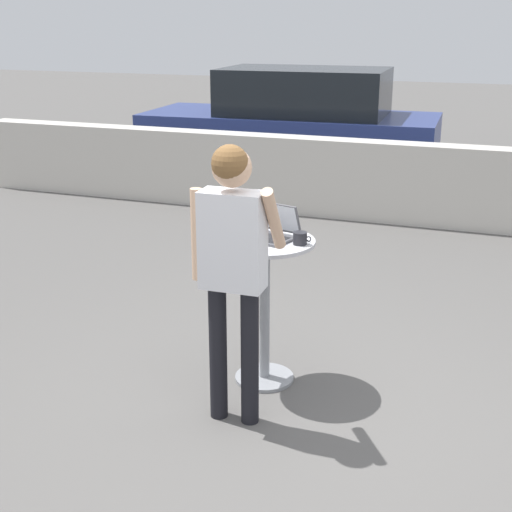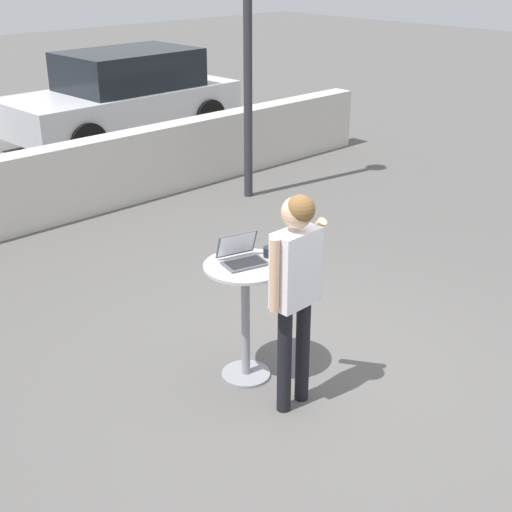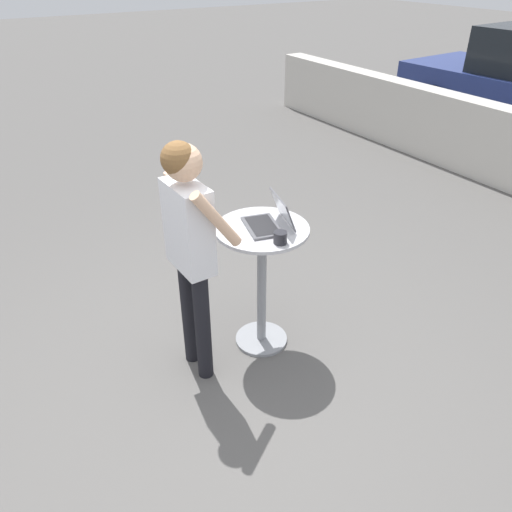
{
  "view_description": "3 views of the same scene",
  "coord_description": "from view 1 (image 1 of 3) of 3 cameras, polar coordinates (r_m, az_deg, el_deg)",
  "views": [
    {
      "loc": [
        1.12,
        -3.7,
        2.4
      ],
      "look_at": [
        -0.36,
        0.36,
        0.94
      ],
      "focal_mm": 50.0,
      "sensor_mm": 36.0,
      "label": 1
    },
    {
      "loc": [
        -3.77,
        -3.25,
        3.32
      ],
      "look_at": [
        -0.49,
        0.21,
        1.23
      ],
      "focal_mm": 50.0,
      "sensor_mm": 36.0,
      "label": 2
    },
    {
      "loc": [
        2.21,
        -1.17,
        2.65
      ],
      "look_at": [
        -0.22,
        0.36,
        0.89
      ],
      "focal_mm": 35.0,
      "sensor_mm": 36.0,
      "label": 3
    }
  ],
  "objects": [
    {
      "name": "laptop",
      "position": [
        4.68,
        1.1,
        2.06
      ],
      "size": [
        0.4,
        0.37,
        0.22
      ],
      "color": "#515156",
      "rests_on": "cafe_table"
    },
    {
      "name": "pavement_kerb",
      "position": [
        8.84,
        12.33,
        5.68
      ],
      "size": [
        12.08,
        0.35,
        0.97
      ],
      "color": "beige",
      "rests_on": "ground_plane"
    },
    {
      "name": "cafe_table",
      "position": [
        4.76,
        0.7,
        -2.6
      ],
      "size": [
        0.66,
        0.66,
        1.02
      ],
      "color": "gray",
      "rests_on": "ground_plane"
    },
    {
      "name": "ground_plane",
      "position": [
        4.55,
        2.8,
        -13.25
      ],
      "size": [
        50.0,
        50.0,
        0.0
      ],
      "primitive_type": "plane",
      "color": "#5B5956"
    },
    {
      "name": "coffee_mug",
      "position": [
        4.55,
        3.55,
        1.43
      ],
      "size": [
        0.12,
        0.09,
        0.08
      ],
      "color": "#232328",
      "rests_on": "cafe_table"
    },
    {
      "name": "standing_person",
      "position": [
        4.13,
        -1.89,
        0.37
      ],
      "size": [
        0.52,
        0.39,
        1.74
      ],
      "color": "black",
      "rests_on": "ground_plane"
    },
    {
      "name": "parked_car_near_street",
      "position": [
        11.41,
        3.09,
        10.71
      ],
      "size": [
        4.65,
        2.09,
        1.65
      ],
      "color": "navy",
      "rests_on": "ground_plane"
    }
  ]
}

